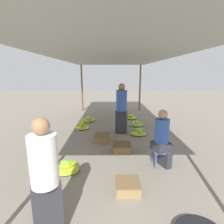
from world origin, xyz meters
name	(u,v)px	position (x,y,z in m)	size (l,w,h in m)	color
canopy_post_back_left	(82,88)	(-1.55, 8.28, 1.22)	(0.08, 0.08, 2.45)	brown
canopy_post_back_right	(140,88)	(1.55, 8.28, 1.22)	(0.08, 0.08, 2.45)	brown
canopy_tarp	(112,57)	(0.00, 4.29, 2.47)	(3.49, 8.38, 0.04)	#9EA399
vendor_foreground	(45,178)	(-0.83, 0.77, 0.80)	(0.43, 0.43, 1.54)	#2D2D33
stool	(160,153)	(1.05, 2.45, 0.30)	(0.34, 0.34, 0.37)	#384C84
vendor_seated	(162,138)	(1.06, 2.45, 0.65)	(0.44, 0.44, 1.27)	#2D2D33
banana_pile_left_0	(67,167)	(-0.96, 2.22, 0.10)	(0.53, 0.46, 0.26)	#79B536
banana_pile_left_1	(82,127)	(-1.08, 5.07, 0.09)	(0.50, 0.52, 0.30)	#9FC430
banana_pile_left_2	(89,120)	(-0.96, 6.05, 0.09)	(0.63, 0.44, 0.26)	#BBCF2B
banana_pile_right_0	(136,124)	(0.95, 5.47, 0.07)	(0.54, 0.52, 0.19)	#B6CD2B
banana_pile_right_1	(131,117)	(0.90, 6.49, 0.08)	(0.49, 0.45, 0.21)	#87BA34
banana_pile_right_2	(137,133)	(0.84, 4.39, 0.08)	(0.57, 0.47, 0.25)	#85BA34
crate_near	(128,186)	(0.24, 1.58, 0.09)	(0.42, 0.42, 0.19)	#9E7A4C
crate_mid	(102,138)	(-0.30, 3.87, 0.11)	(0.44, 0.44, 0.22)	olive
crate_far	(122,147)	(0.24, 3.19, 0.10)	(0.47, 0.47, 0.20)	brown
shopper_walking_mid	(121,108)	(0.32, 4.63, 0.88)	(0.43, 0.43, 1.69)	#2D2D33
shopper_walking_far	(121,108)	(0.33, 4.79, 0.83)	(0.40, 0.40, 1.59)	#2D2D33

